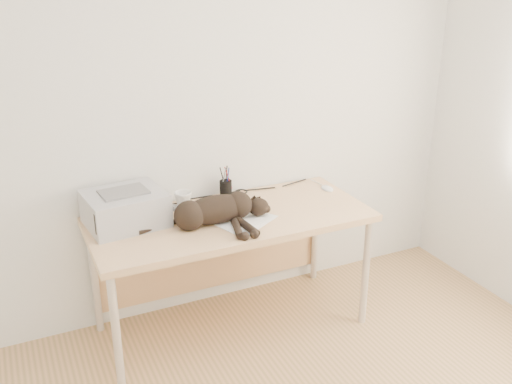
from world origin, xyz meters
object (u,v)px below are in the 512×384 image
desk (226,231)px  mug (183,200)px  printer (125,208)px  mouse (327,187)px  cat (213,212)px  pen_cup (226,188)px

desk → mug: 0.31m
printer → mouse: bearing=-0.9°
cat → pen_cup: (0.22, 0.35, -0.02)m
desk → mug: bearing=143.5°
mug → mouse: (0.92, -0.11, -0.03)m
cat → mug: (-0.07, 0.29, -0.03)m
pen_cup → mouse: size_ratio=1.82×
pen_cup → printer: bearing=-167.6°
pen_cup → mug: bearing=-169.7°
cat → mouse: 0.87m
desk → mug: (-0.20, 0.15, 0.18)m
mug → mouse: bearing=-6.8°
cat → mug: size_ratio=7.16×
mouse → pen_cup: bearing=162.5°
printer → cat: printer is taller
printer → pen_cup: printer is taller
mug → mouse: 0.93m
desk → printer: printer is taller
pen_cup → mouse: (0.63, -0.16, -0.04)m
desk → mouse: bearing=3.3°
desk → pen_cup: pen_cup is taller
cat → mouse: size_ratio=7.03×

